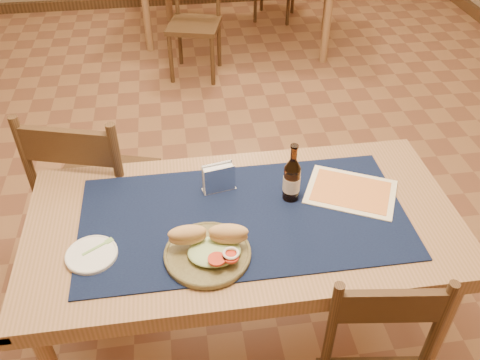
{
  "coord_description": "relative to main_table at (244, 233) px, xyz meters",
  "views": [
    {
      "loc": [
        -0.21,
        -2.15,
        2.05
      ],
      "look_at": [
        0.0,
        -0.7,
        0.85
      ],
      "focal_mm": 38.0,
      "sensor_mm": 36.0,
      "label": 1
    }
  ],
  "objects": [
    {
      "name": "main_table",
      "position": [
        0.0,
        0.0,
        0.0
      ],
      "size": [
        1.6,
        0.8,
        0.75
      ],
      "color": "#A0714B",
      "rests_on": "ground"
    },
    {
      "name": "placemat",
      "position": [
        0.0,
        0.0,
        0.09
      ],
      "size": [
        1.2,
        0.6,
        0.01
      ],
      "primitive_type": "cube",
      "color": "#0E1934",
      "rests_on": "main_table"
    },
    {
      "name": "baseboard",
      "position": [
        0.0,
        0.8,
        -0.62
      ],
      "size": [
        6.0,
        7.0,
        0.1
      ],
      "color": "#4A301A",
      "rests_on": "ground"
    },
    {
      "name": "chair_main_far",
      "position": [
        -0.61,
        0.53,
        -0.15
      ],
      "size": [
        0.57,
        0.57,
        0.99
      ],
      "color": "#4A301A",
      "rests_on": "ground"
    },
    {
      "name": "chair_back_near",
      "position": [
        -0.0,
        2.65,
        -0.22
      ],
      "size": [
        0.49,
        0.49,
        0.86
      ],
      "color": "#4A301A",
      "rests_on": "ground"
    },
    {
      "name": "sandwich_plate",
      "position": [
        -0.14,
        -0.17,
        0.12
      ],
      "size": [
        0.3,
        0.3,
        0.11
      ],
      "color": "olive",
      "rests_on": "placemat"
    },
    {
      "name": "side_plate",
      "position": [
        -0.54,
        -0.12,
        0.1
      ],
      "size": [
        0.18,
        0.18,
        0.01
      ],
      "color": "white",
      "rests_on": "placemat"
    },
    {
      "name": "fork",
      "position": [
        -0.51,
        -0.09,
        0.1
      ],
      "size": [
        0.1,
        0.07,
        0.0
      ],
      "color": "#86BD67",
      "rests_on": "side_plate"
    },
    {
      "name": "beer_bottle",
      "position": [
        0.19,
        0.08,
        0.18
      ],
      "size": [
        0.07,
        0.07,
        0.25
      ],
      "color": "#40210B",
      "rests_on": "placemat"
    },
    {
      "name": "napkin_holder",
      "position": [
        -0.07,
        0.17,
        0.14
      ],
      "size": [
        0.14,
        0.07,
        0.12
      ],
      "color": "silver",
      "rests_on": "placemat"
    },
    {
      "name": "menu_card",
      "position": [
        0.43,
        0.08,
        0.09
      ],
      "size": [
        0.41,
        0.37,
        0.01
      ],
      "color": "#FDEEBF",
      "rests_on": "placemat"
    }
  ]
}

